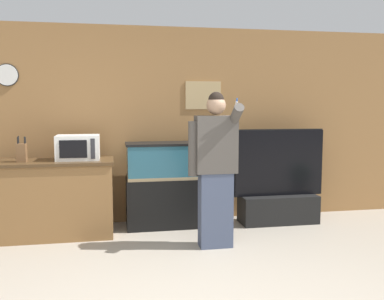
# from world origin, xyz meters

# --- Properties ---
(wall_back_paneled) EXTENTS (10.00, 0.08, 2.60)m
(wall_back_paneled) POSITION_xyz_m (-0.00, 2.90, 1.30)
(wall_back_paneled) COLOR olive
(wall_back_paneled) RESTS_ON ground_plane
(counter_island) EXTENTS (1.51, 0.61, 0.92)m
(counter_island) POSITION_xyz_m (-1.27, 2.38, 0.46)
(counter_island) COLOR brown
(counter_island) RESTS_ON ground_plane
(microwave) EXTENTS (0.50, 0.38, 0.29)m
(microwave) POSITION_xyz_m (-0.93, 2.42, 1.07)
(microwave) COLOR white
(microwave) RESTS_ON counter_island
(knife_block) EXTENTS (0.11, 0.10, 0.30)m
(knife_block) POSITION_xyz_m (-1.56, 2.33, 1.03)
(knife_block) COLOR brown
(knife_block) RESTS_ON counter_island
(aquarium_on_stand) EXTENTS (1.02, 0.45, 1.09)m
(aquarium_on_stand) POSITION_xyz_m (0.15, 2.57, 0.55)
(aquarium_on_stand) COLOR black
(aquarium_on_stand) RESTS_ON ground_plane
(tv_on_stand) EXTENTS (1.24, 0.40, 1.25)m
(tv_on_stand) POSITION_xyz_m (1.64, 2.47, 0.36)
(tv_on_stand) COLOR black
(tv_on_stand) RESTS_ON ground_plane
(person_standing) EXTENTS (0.54, 0.41, 1.71)m
(person_standing) POSITION_xyz_m (0.58, 1.67, 0.89)
(person_standing) COLOR #424C66
(person_standing) RESTS_ON ground_plane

